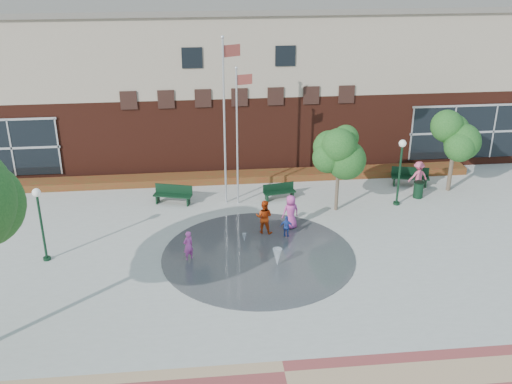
{
  "coord_description": "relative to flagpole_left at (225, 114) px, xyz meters",
  "views": [
    {
      "loc": [
        -2.54,
        -19.58,
        13.02
      ],
      "look_at": [
        0.0,
        4.0,
        2.6
      ],
      "focal_mm": 42.0,
      "sensor_mm": 36.0,
      "label": 1
    }
  ],
  "objects": [
    {
      "name": "child_blue",
      "position": [
        2.49,
        -4.15,
        -4.22
      ],
      "size": [
        0.68,
        0.45,
        1.07
      ],
      "primitive_type": "imported",
      "rotation": [
        0.0,
        0.0,
        2.82
      ],
      "color": "#2644A1",
      "rests_on": "ground"
    },
    {
      "name": "flower_bed",
      "position": [
        1.01,
        2.88,
        -4.75
      ],
      "size": [
        26.0,
        1.2,
        0.4
      ],
      "primitive_type": "cube",
      "color": "maroon",
      "rests_on": "ground"
    },
    {
      "name": "lamp_right",
      "position": [
        8.68,
        -1.22,
        -2.56
      ],
      "size": [
        0.37,
        0.37,
        3.52
      ],
      "color": "black",
      "rests_on": "ground"
    },
    {
      "name": "bench_right",
      "position": [
        10.2,
        1.13,
        -4.42
      ],
      "size": [
        2.11,
        1.02,
        1.02
      ],
      "rotation": [
        0.0,
        0.0,
        -0.24
      ],
      "color": "black",
      "rests_on": "ground"
    },
    {
      "name": "ground",
      "position": [
        1.01,
        -8.72,
        -4.75
      ],
      "size": [
        120.0,
        120.0,
        0.0
      ],
      "primitive_type": "plane",
      "color": "#666056",
      "rests_on": "ground"
    },
    {
      "name": "trash_can",
      "position": [
        10.09,
        -0.49,
        -4.29
      ],
      "size": [
        0.55,
        0.55,
        0.91
      ],
      "color": "black",
      "rests_on": "ground"
    },
    {
      "name": "bench_left",
      "position": [
        -2.77,
        0.13,
        -4.43
      ],
      "size": [
        2.05,
        1.07,
        0.99
      ],
      "rotation": [
        0.0,
        0.0,
        -0.28
      ],
      "color": "black",
      "rests_on": "ground"
    },
    {
      "name": "bench_mid",
      "position": [
        2.76,
        0.08,
        -4.48
      ],
      "size": [
        1.75,
        0.78,
        0.85
      ],
      "rotation": [
        0.0,
        0.0,
        0.19
      ],
      "color": "black",
      "rests_on": "ground"
    },
    {
      "name": "water_jet_b",
      "position": [
        0.51,
        -4.47,
        -4.75
      ],
      "size": [
        0.19,
        0.19,
        0.43
      ],
      "primitive_type": "cone",
      "rotation": [
        3.14,
        0.0,
        0.0
      ],
      "color": "white",
      "rests_on": "ground"
    },
    {
      "name": "plaza_concrete",
      "position": [
        1.01,
        -4.72,
        -4.75
      ],
      "size": [
        46.0,
        18.0,
        0.01
      ],
      "primitive_type": "cube",
      "color": "#A8A8A0",
      "rests_on": "ground"
    },
    {
      "name": "water_jet_a",
      "position": [
        1.7,
        -6.68,
        -4.75
      ],
      "size": [
        0.41,
        0.41,
        0.79
      ],
      "primitive_type": "cone",
      "rotation": [
        3.14,
        0.0,
        0.0
      ],
      "color": "white",
      "rests_on": "ground"
    },
    {
      "name": "person_bench",
      "position": [
        10.39,
        0.48,
        -3.92
      ],
      "size": [
        1.14,
        0.76,
        1.65
      ],
      "primitive_type": "imported",
      "rotation": [
        0.0,
        0.0,
        3.28
      ],
      "color": "#D85275",
      "rests_on": "ground"
    },
    {
      "name": "flagpole_right",
      "position": [
        0.6,
        -0.18,
        -0.78
      ],
      "size": [
        0.85,
        0.28,
        7.11
      ],
      "rotation": [
        0.0,
        0.0,
        0.25
      ],
      "color": "silver",
      "rests_on": "ground"
    },
    {
      "name": "splash_pad",
      "position": [
        1.01,
        -5.72,
        -4.75
      ],
      "size": [
        8.4,
        8.4,
        0.01
      ],
      "primitive_type": "cylinder",
      "color": "#383A3D",
      "rests_on": "ground"
    },
    {
      "name": "adult_red",
      "position": [
        1.51,
        -3.6,
        -3.93
      ],
      "size": [
        0.97,
        0.86,
        1.65
      ],
      "primitive_type": "imported",
      "rotation": [
        0.0,
        0.0,
        2.8
      ],
      "color": "#BB360D",
      "rests_on": "ground"
    },
    {
      "name": "adult_pink",
      "position": [
        2.81,
        -3.25,
        -3.91
      ],
      "size": [
        0.93,
        0.73,
        1.68
      ],
      "primitive_type": "imported",
      "rotation": [
        0.0,
        0.0,
        3.4
      ],
      "color": "#C64199",
      "rests_on": "ground"
    },
    {
      "name": "lamp_left",
      "position": [
        -8.06,
        -5.11,
        -2.67
      ],
      "size": [
        0.35,
        0.35,
        3.35
      ],
      "color": "black",
      "rests_on": "ground"
    },
    {
      "name": "tree_mid",
      "position": [
        5.43,
        -1.51,
        -1.64
      ],
      "size": [
        2.53,
        2.53,
        4.27
      ],
      "color": "#4D3D30",
      "rests_on": "ground"
    },
    {
      "name": "child_splash",
      "position": [
        -2.0,
        -5.73,
        -4.07
      ],
      "size": [
        0.59,
        0.56,
        1.36
      ],
      "primitive_type": "imported",
      "rotation": [
        0.0,
        0.0,
        3.79
      ],
      "color": "#D84BB3",
      "rests_on": "ground"
    },
    {
      "name": "library_building",
      "position": [
        1.01,
        8.76,
        -0.11
      ],
      "size": [
        44.4,
        10.4,
        9.2
      ],
      "color": "#4D1E14",
      "rests_on": "ground"
    },
    {
      "name": "tree_small_right",
      "position": [
        12.07,
        0.27,
        -1.63
      ],
      "size": [
        2.5,
        2.5,
        4.27
      ],
      "color": "#4D3D30",
      "rests_on": "ground"
    },
    {
      "name": "flagpole_left",
      "position": [
        0.0,
        0.0,
        0.0
      ],
      "size": [
        0.93,
        0.46,
        8.53
      ],
      "rotation": [
        0.0,
        0.0,
        0.41
      ],
      "color": "silver",
      "rests_on": "ground"
    }
  ]
}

